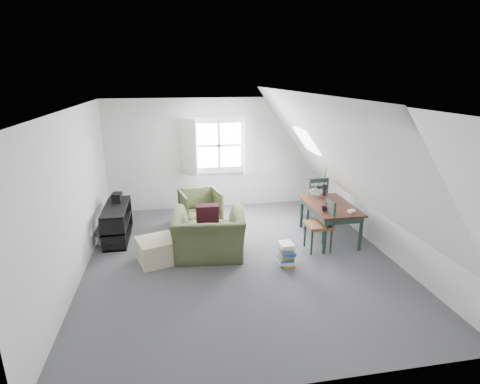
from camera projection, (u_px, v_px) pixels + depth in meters
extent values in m
plane|color=#47474B|center=(240.00, 259.00, 6.31)|extent=(5.50, 5.50, 0.00)
plane|color=white|center=(240.00, 108.00, 5.56)|extent=(5.50, 5.50, 0.00)
plane|color=silver|center=(219.00, 154.00, 8.52)|extent=(5.00, 0.00, 5.00)
plane|color=silver|center=(295.00, 275.00, 3.35)|extent=(5.00, 0.00, 5.00)
plane|color=silver|center=(74.00, 197.00, 5.51)|extent=(0.00, 5.50, 5.50)
plane|color=silver|center=(385.00, 181.00, 6.36)|extent=(0.00, 5.50, 5.50)
plane|color=white|center=(137.00, 159.00, 5.51)|extent=(3.19, 5.50, 4.48)
plane|color=white|center=(335.00, 152.00, 6.04)|extent=(3.19, 5.50, 4.48)
cube|color=white|center=(219.00, 145.00, 8.44)|extent=(1.30, 0.04, 1.30)
cube|color=white|center=(189.00, 148.00, 8.17)|extent=(0.35, 0.35, 1.25)
cube|color=white|center=(250.00, 146.00, 8.40)|extent=(0.35, 0.35, 1.25)
cube|color=white|center=(219.00, 145.00, 8.43)|extent=(1.00, 0.02, 1.00)
cube|color=white|center=(219.00, 146.00, 8.41)|extent=(1.08, 0.04, 0.05)
cube|color=white|center=(219.00, 146.00, 8.41)|extent=(0.05, 0.04, 1.08)
cube|color=white|center=(307.00, 141.00, 7.27)|extent=(0.35, 0.75, 0.47)
imported|color=#3C4625|center=(209.00, 255.00, 6.44)|extent=(1.29, 1.16, 0.77)
imported|color=#3C4625|center=(201.00, 223.00, 7.84)|extent=(0.90, 0.92, 0.72)
cube|color=#3D101E|center=(208.00, 214.00, 6.37)|extent=(0.39, 0.23, 0.40)
cube|color=tan|center=(157.00, 250.00, 6.17)|extent=(0.74, 0.74, 0.39)
cube|color=black|center=(330.00, 206.00, 6.94)|extent=(0.80, 1.34, 0.04)
cube|color=#1E322A|center=(330.00, 209.00, 6.96)|extent=(0.71, 1.25, 0.11)
cylinder|color=#1E322A|center=(325.00, 236.00, 6.42)|extent=(0.06, 0.06, 0.63)
cylinder|color=#1E322A|center=(360.00, 234.00, 6.53)|extent=(0.06, 0.06, 0.63)
cylinder|color=#1E322A|center=(302.00, 212.00, 7.54)|extent=(0.06, 0.06, 0.63)
cylinder|color=#1E322A|center=(332.00, 210.00, 7.65)|extent=(0.06, 0.06, 0.63)
sphere|color=silver|center=(314.00, 192.00, 7.30)|extent=(0.20, 0.20, 0.20)
cylinder|color=silver|center=(314.00, 186.00, 7.26)|extent=(0.06, 0.06, 0.11)
cylinder|color=black|center=(324.00, 190.00, 7.43)|extent=(0.07, 0.07, 0.23)
cylinder|color=#3F2D1E|center=(325.00, 178.00, 7.36)|extent=(0.03, 0.05, 0.41)
cylinder|color=#3F2D1E|center=(326.00, 178.00, 7.37)|extent=(0.04, 0.06, 0.41)
cylinder|color=#3F2D1E|center=(325.00, 178.00, 7.35)|extent=(0.05, 0.07, 0.40)
imported|color=black|center=(324.00, 211.00, 6.61)|extent=(0.11, 0.11, 0.08)
cube|color=white|center=(352.00, 211.00, 6.54)|extent=(0.15, 0.12, 0.04)
cube|color=brown|center=(314.00, 198.00, 7.84)|extent=(0.47, 0.47, 0.06)
cylinder|color=#1E322A|center=(318.00, 206.00, 8.12)|extent=(0.04, 0.04, 0.48)
cylinder|color=#1E322A|center=(325.00, 212.00, 7.77)|extent=(0.04, 0.04, 0.48)
cylinder|color=#1E322A|center=(302.00, 207.00, 8.06)|extent=(0.04, 0.04, 0.48)
cylinder|color=#1E322A|center=(308.00, 213.00, 7.71)|extent=(0.04, 0.04, 0.48)
cylinder|color=#1E322A|center=(327.00, 189.00, 7.60)|extent=(0.04, 0.04, 0.50)
cylinder|color=#1E322A|center=(310.00, 190.00, 7.54)|extent=(0.04, 0.04, 0.50)
cube|color=#1E322A|center=(319.00, 180.00, 7.51)|extent=(0.38, 0.03, 0.09)
cube|color=#1E322A|center=(319.00, 187.00, 7.55)|extent=(0.38, 0.03, 0.07)
cube|color=brown|center=(318.00, 225.00, 6.52)|extent=(0.43, 0.43, 0.05)
cylinder|color=#1E322A|center=(305.00, 235.00, 6.72)|extent=(0.04, 0.04, 0.44)
cylinder|color=#1E322A|center=(323.00, 233.00, 6.78)|extent=(0.04, 0.04, 0.44)
cylinder|color=#1E322A|center=(312.00, 243.00, 6.40)|extent=(0.04, 0.04, 0.44)
cylinder|color=#1E322A|center=(331.00, 241.00, 6.45)|extent=(0.04, 0.04, 0.44)
cylinder|color=#1E322A|center=(326.00, 209.00, 6.65)|extent=(0.04, 0.04, 0.46)
cylinder|color=#1E322A|center=(334.00, 216.00, 6.32)|extent=(0.04, 0.04, 0.46)
cube|color=#1E322A|center=(331.00, 202.00, 6.43)|extent=(0.03, 0.35, 0.08)
cube|color=#1E322A|center=(330.00, 210.00, 6.47)|extent=(0.03, 0.35, 0.06)
cube|color=black|center=(119.00, 237.00, 7.13)|extent=(0.42, 1.25, 0.03)
cube|color=black|center=(117.00, 222.00, 7.04)|extent=(0.42, 1.25, 0.03)
cube|color=black|center=(116.00, 207.00, 6.95)|extent=(0.42, 1.25, 0.03)
cube|color=black|center=(113.00, 235.00, 6.47)|extent=(0.42, 0.03, 0.62)
cube|color=black|center=(121.00, 211.00, 7.62)|extent=(0.42, 0.03, 0.62)
cube|color=#264C99|center=(116.00, 239.00, 6.76)|extent=(0.19, 0.21, 0.23)
cube|color=red|center=(119.00, 229.00, 7.20)|extent=(0.19, 0.25, 0.23)
cube|color=white|center=(115.00, 220.00, 6.81)|extent=(0.19, 0.23, 0.21)
cube|color=black|center=(117.00, 198.00, 7.16)|extent=(0.19, 0.25, 0.19)
cube|color=#B29933|center=(287.00, 264.00, 6.11)|extent=(0.20, 0.26, 0.03)
cube|color=white|center=(285.00, 262.00, 6.11)|extent=(0.26, 0.29, 0.03)
cube|color=white|center=(288.00, 260.00, 6.09)|extent=(0.21, 0.28, 0.03)
cube|color=#337F4C|center=(285.00, 259.00, 6.08)|extent=(0.21, 0.27, 0.03)
cube|color=#264C99|center=(287.00, 258.00, 6.05)|extent=(0.23, 0.30, 0.02)
cube|color=#B29933|center=(286.00, 256.00, 6.07)|extent=(0.20, 0.26, 0.02)
cube|color=#B29933|center=(286.00, 254.00, 6.08)|extent=(0.23, 0.29, 0.03)
cube|color=#264C99|center=(289.00, 253.00, 6.04)|extent=(0.23, 0.30, 0.04)
cube|color=#264C99|center=(287.00, 251.00, 6.02)|extent=(0.24, 0.29, 0.03)
cube|color=#B29933|center=(286.00, 248.00, 6.06)|extent=(0.21, 0.27, 0.03)
cube|color=white|center=(286.00, 246.00, 6.04)|extent=(0.22, 0.25, 0.04)
cube|color=white|center=(286.00, 244.00, 6.03)|extent=(0.22, 0.26, 0.03)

